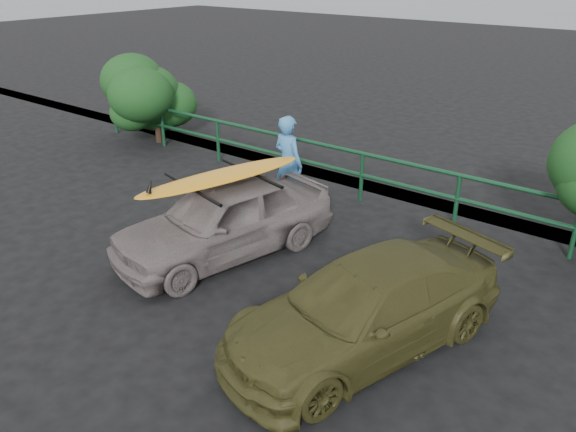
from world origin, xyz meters
name	(u,v)px	position (x,y,z in m)	size (l,w,h in m)	color
ground	(131,287)	(0.00, 0.00, 0.00)	(80.00, 80.00, 0.00)	black
guardrail	(321,166)	(0.00, 5.00, 0.52)	(14.00, 0.08, 1.04)	#124024
shrub_left	(178,106)	(-4.80, 5.40, 1.02)	(3.20, 2.40, 2.04)	#1B491C
sedan	(224,219)	(0.40, 1.66, 0.64)	(1.51, 3.76, 1.28)	slate
olive_vehicle	(365,307)	(3.47, 0.94, 0.57)	(1.59, 3.92, 1.14)	#403E1C
man	(288,164)	(0.09, 3.77, 0.94)	(0.68, 0.45, 1.87)	#3F82BF
roof_rack	(222,180)	(0.40, 1.66, 1.31)	(1.67, 1.17, 0.06)	black
surfboard	(222,176)	(0.40, 1.66, 1.38)	(0.62, 2.98, 0.09)	orange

